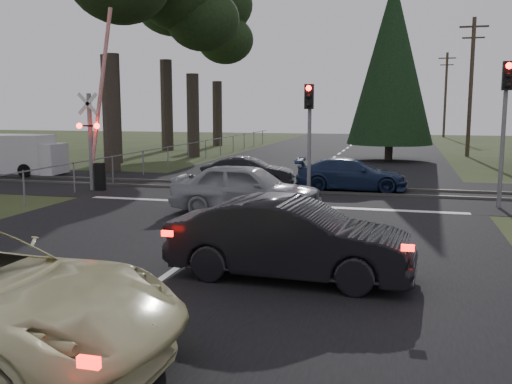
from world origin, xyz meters
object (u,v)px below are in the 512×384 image
(dark_hatchback, at_px, (291,239))
(dark_car_far, at_px, (248,173))
(utility_pole_mid, at_px, (471,84))
(utility_pole_far, at_px, (446,93))
(white_van, at_px, (14,155))
(traffic_signal_right, at_px, (507,106))
(silver_car, at_px, (246,189))
(blue_sedan, at_px, (351,175))
(crossing_signal, at_px, (96,138))
(traffic_signal_center, at_px, (309,120))

(dark_hatchback, distance_m, dark_car_far, 12.50)
(dark_hatchback, relative_size, dark_car_far, 1.24)
(utility_pole_mid, relative_size, dark_hatchback, 1.93)
(utility_pole_far, xyz_separation_m, white_van, (-22.40, -41.51, -3.74))
(utility_pole_mid, height_order, dark_hatchback, utility_pole_mid)
(traffic_signal_right, relative_size, dark_hatchback, 1.01)
(utility_pole_mid, bearing_deg, utility_pole_far, 90.00)
(utility_pole_far, bearing_deg, white_van, -118.35)
(silver_car, relative_size, dark_car_far, 1.23)
(traffic_signal_right, xyz_separation_m, utility_pole_mid, (0.95, 20.53, 1.41))
(utility_pole_far, distance_m, blue_sedan, 43.27)
(crossing_signal, distance_m, traffic_signal_right, 14.88)
(silver_car, xyz_separation_m, blue_sedan, (2.63, 5.98, -0.16))
(white_van, bearing_deg, dark_hatchback, -44.39)
(utility_pole_mid, relative_size, utility_pole_far, 1.00)
(crossing_signal, bearing_deg, utility_pole_far, 70.77)
(traffic_signal_center, relative_size, blue_sedan, 0.94)
(dark_car_far, bearing_deg, dark_hatchback, -166.41)
(traffic_signal_right, xyz_separation_m, dark_car_far, (-9.26, 2.58, -2.70))
(utility_pole_far, distance_m, silver_car, 49.55)
(dark_car_far, relative_size, white_van, 0.73)
(dark_hatchback, xyz_separation_m, silver_car, (-2.59, 6.13, 0.02))
(traffic_signal_right, relative_size, white_van, 0.92)
(silver_car, xyz_separation_m, white_van, (-13.70, 7.11, 0.20))
(crossing_signal, distance_m, utility_pole_mid, 25.78)
(traffic_signal_right, height_order, dark_hatchback, traffic_signal_right)
(traffic_signal_right, bearing_deg, traffic_signal_center, 169.59)
(utility_pole_mid, height_order, silver_car, utility_pole_mid)
(traffic_signal_center, relative_size, silver_car, 0.88)
(white_van, bearing_deg, silver_car, -32.73)
(traffic_signal_center, xyz_separation_m, utility_pole_mid, (7.50, 19.32, 1.92))
(utility_pole_mid, bearing_deg, traffic_signal_right, -92.66)
(dark_hatchback, bearing_deg, dark_car_far, 22.32)
(traffic_signal_right, bearing_deg, dark_hatchback, -119.19)
(utility_pole_far, relative_size, dark_hatchback, 1.93)
(blue_sedan, height_order, dark_car_far, blue_sedan)
(utility_pole_mid, bearing_deg, dark_car_far, -119.64)
(traffic_signal_center, bearing_deg, white_van, 169.33)
(traffic_signal_right, bearing_deg, utility_pole_mid, 87.34)
(utility_pole_mid, distance_m, dark_car_far, 21.05)
(utility_pole_far, xyz_separation_m, silver_car, (-8.70, -48.62, -3.94))
(blue_sedan, relative_size, dark_car_far, 1.16)
(crossing_signal, distance_m, silver_car, 7.96)
(crossing_signal, relative_size, traffic_signal_center, 1.70)
(crossing_signal, relative_size, utility_pole_far, 0.77)
(silver_car, bearing_deg, white_van, 64.56)
(dark_hatchback, xyz_separation_m, dark_car_far, (-4.10, 11.81, -0.15))
(traffic_signal_right, distance_m, dark_car_far, 9.98)
(traffic_signal_right, relative_size, utility_pole_mid, 0.52)
(utility_pole_mid, distance_m, silver_car, 25.48)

